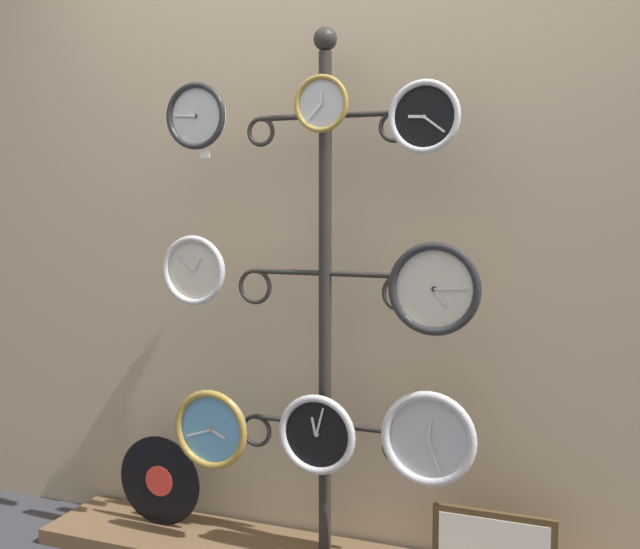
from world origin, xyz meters
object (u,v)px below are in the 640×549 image
(vinyl_record, at_px, (160,481))
(clock_top_right, at_px, (425,117))
(clock_middle_right, at_px, (434,289))
(clock_middle_left, at_px, (194,270))
(display_stand, at_px, (325,367))
(clock_top_left, at_px, (197,116))
(clock_bottom_right, at_px, (429,438))
(clock_bottom_left, at_px, (211,429))
(clock_top_center, at_px, (322,104))
(clock_bottom_center, at_px, (317,434))

(vinyl_record, bearing_deg, clock_top_right, -3.95)
(clock_top_right, distance_m, clock_middle_right, 0.55)
(clock_middle_left, bearing_deg, display_stand, 13.62)
(clock_top_right, height_order, vinyl_record, clock_top_right)
(clock_top_right, bearing_deg, clock_middle_right, -2.13)
(clock_top_left, height_order, clock_bottom_right, clock_top_left)
(clock_top_right, xyz_separation_m, clock_bottom_left, (-0.77, -0.01, -1.09))
(clock_top_right, distance_m, clock_middle_left, 0.98)
(clock_top_right, xyz_separation_m, clock_middle_right, (0.04, -0.00, -0.54))
(display_stand, xyz_separation_m, clock_bottom_right, (0.40, -0.09, -0.19))
(clock_top_right, height_order, clock_middle_left, clock_top_right)
(clock_middle_right, xyz_separation_m, clock_bottom_left, (-0.81, -0.01, -0.55))
(display_stand, height_order, clock_bottom_left, display_stand)
(clock_top_right, relative_size, clock_middle_right, 0.77)
(clock_top_center, height_order, vinyl_record, clock_top_center)
(clock_bottom_left, distance_m, clock_bottom_right, 0.80)
(clock_middle_left, distance_m, clock_bottom_left, 0.58)
(clock_bottom_center, distance_m, vinyl_record, 0.75)
(clock_top_center, relative_size, clock_bottom_right, 0.60)
(display_stand, distance_m, clock_middle_left, 0.59)
(clock_bottom_left, xyz_separation_m, vinyl_record, (-0.28, 0.08, -0.26))
(clock_top_left, bearing_deg, clock_top_right, 0.15)
(display_stand, xyz_separation_m, clock_middle_right, (0.41, -0.11, 0.31))
(display_stand, relative_size, clock_top_center, 9.97)
(clock_top_left, height_order, clock_top_right, clock_top_left)
(clock_middle_right, distance_m, clock_bottom_left, 0.98)
(clock_top_right, bearing_deg, clock_top_left, -179.85)
(clock_top_right, distance_m, clock_bottom_right, 1.04)
(display_stand, distance_m, clock_middle_right, 0.53)
(clock_middle_left, xyz_separation_m, vinyl_record, (-0.22, 0.08, -0.84))
(clock_top_left, distance_m, clock_bottom_left, 1.13)
(display_stand, distance_m, clock_top_left, 1.00)
(display_stand, height_order, clock_middle_right, display_stand)
(clock_middle_left, distance_m, clock_middle_right, 0.88)
(clock_top_center, height_order, clock_bottom_center, clock_top_center)
(clock_top_right, distance_m, clock_bottom_center, 1.13)
(clock_middle_left, bearing_deg, clock_top_right, 0.40)
(display_stand, xyz_separation_m, clock_bottom_center, (0.01, -0.10, -0.22))
(clock_bottom_right, bearing_deg, clock_top_right, -136.79)
(display_stand, relative_size, clock_bottom_left, 6.50)
(clock_top_left, xyz_separation_m, clock_top_right, (0.82, 0.00, -0.04))
(vinyl_record, bearing_deg, clock_middle_left, -19.88)
(clock_top_right, bearing_deg, clock_bottom_right, 43.21)
(clock_top_right, relative_size, clock_middle_left, 0.92)
(clock_bottom_left, height_order, vinyl_record, clock_bottom_left)
(clock_top_right, distance_m, clock_bottom_left, 1.34)
(clock_middle_left, height_order, clock_middle_right, clock_middle_left)
(clock_bottom_right, bearing_deg, clock_middle_right, -53.50)
(clock_middle_left, bearing_deg, clock_top_center, 2.81)
(clock_middle_right, bearing_deg, clock_bottom_center, 179.46)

